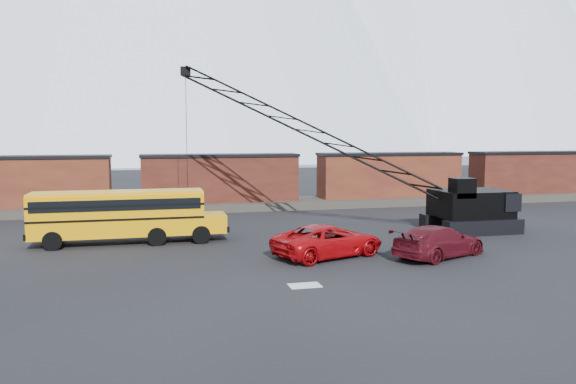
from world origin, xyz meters
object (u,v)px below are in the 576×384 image
school_bus (125,214)px  red_pickup (328,240)px  maroon_suv (439,241)px  crawler_crane (317,134)px

school_bus → red_pickup: (10.84, -6.37, -0.92)m
maroon_suv → crawler_crane: 12.38m
red_pickup → maroon_suv: size_ratio=1.07×
red_pickup → crawler_crane: crawler_crane is taller
maroon_suv → crawler_crane: crawler_crane is taller
maroon_suv → crawler_crane: size_ratio=0.27×
school_bus → crawler_crane: 13.84m
school_bus → crawler_crane: crawler_crane is taller
school_bus → red_pickup: school_bus is taller
red_pickup → maroon_suv: (5.75, -1.55, -0.02)m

